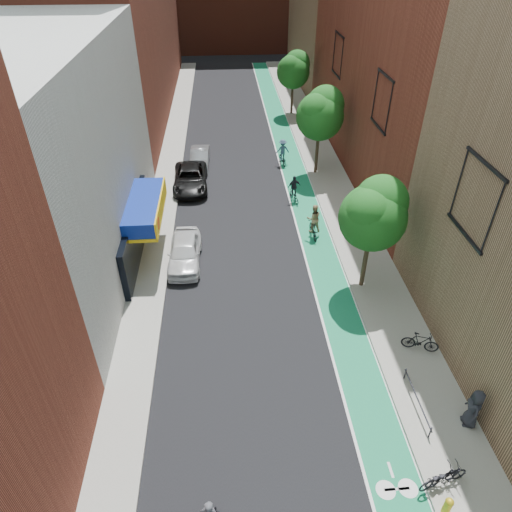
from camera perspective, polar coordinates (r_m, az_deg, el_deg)
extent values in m
plane|color=black|center=(18.30, 3.04, -25.14)|extent=(160.00, 160.00, 0.00)
cube|color=#147651|center=(38.62, 4.48, 11.47)|extent=(2.00, 68.00, 0.01)
cube|color=gray|center=(38.45, -10.71, 10.94)|extent=(2.00, 68.00, 0.15)
cube|color=gray|center=(39.03, 8.20, 11.59)|extent=(3.00, 68.00, 0.15)
cube|color=silver|center=(26.56, -25.19, 10.46)|extent=(8.00, 20.00, 12.00)
cube|color=maroon|center=(37.58, 19.02, 26.74)|extent=(8.00, 28.00, 22.00)
cube|color=#8C6B4C|center=(60.65, 9.96, 28.99)|extent=(8.00, 20.00, 18.00)
cylinder|color=#332619|center=(24.64, 13.45, -0.76)|extent=(0.24, 0.24, 3.30)
sphere|color=#124614|center=(23.15, 14.37, 4.66)|extent=(3.36, 3.36, 3.36)
sphere|color=#124614|center=(23.17, 15.38, 6.58)|extent=(2.64, 2.64, 2.64)
sphere|color=#124614|center=(22.58, 14.03, 5.28)|extent=(2.40, 2.40, 2.40)
cylinder|color=#332619|center=(36.39, 7.61, 12.64)|extent=(0.24, 0.24, 3.47)
sphere|color=#124614|center=(35.36, 7.99, 16.90)|extent=(3.53, 3.53, 3.53)
sphere|color=#124614|center=(35.49, 8.66, 18.20)|extent=(2.77, 2.77, 2.77)
sphere|color=#124614|center=(34.87, 7.65, 17.53)|extent=(2.52, 2.52, 2.52)
cylinder|color=#332619|center=(49.40, 4.51, 19.00)|extent=(0.24, 0.24, 3.19)
sphere|color=#124614|center=(48.69, 4.66, 21.96)|extent=(3.25, 3.25, 3.25)
sphere|color=#124614|center=(48.87, 5.16, 22.84)|extent=(2.55, 2.55, 2.55)
sphere|color=#124614|center=(48.25, 4.36, 22.41)|extent=(2.32, 2.32, 2.32)
imported|color=silver|center=(26.56, -8.91, 0.53)|extent=(1.88, 4.56, 1.54)
imported|color=black|center=(34.72, -8.20, 9.58)|extent=(2.57, 5.37, 1.48)
imported|color=gray|center=(38.11, -7.04, 12.08)|extent=(1.62, 4.22, 1.37)
imported|color=black|center=(28.87, 7.15, 3.32)|extent=(0.61, 1.80, 1.06)
imported|color=#9F855C|center=(28.56, 7.23, 4.69)|extent=(0.95, 0.76, 1.86)
imported|color=black|center=(32.74, 4.76, 7.47)|extent=(0.91, 1.66, 0.83)
imported|color=black|center=(32.49, 4.79, 8.67)|extent=(0.98, 0.59, 1.57)
imported|color=black|center=(38.22, 3.32, 12.07)|extent=(0.80, 1.76, 1.02)
imported|color=#3E5670|center=(38.03, 3.34, 13.11)|extent=(1.23, 0.85, 1.74)
imported|color=black|center=(18.59, 21.97, -24.33)|extent=(1.74, 1.04, 0.87)
imported|color=black|center=(22.40, 19.87, -10.06)|extent=(1.73, 1.02, 1.00)
imported|color=black|center=(18.72, 22.70, -24.04)|extent=(1.72, 0.92, 0.86)
imported|color=#21232A|center=(20.16, 25.58, -16.78)|extent=(0.76, 1.00, 1.84)
cylinder|color=gold|center=(18.31, 22.75, -27.01)|extent=(0.26, 0.26, 0.60)
sphere|color=gold|center=(17.99, 23.05, -26.45)|extent=(0.28, 0.28, 0.28)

